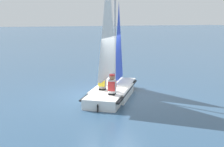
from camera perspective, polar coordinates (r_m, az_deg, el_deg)
name	(u,v)px	position (r m, az deg, el deg)	size (l,w,h in m)	color
ground_plane	(112,97)	(11.75, 0.00, -4.74)	(260.00, 260.00, 0.00)	#2D4C6B
sailboat_main	(112,78)	(11.53, -0.04, -0.92)	(3.58, 3.95, 5.28)	white
sailor_helm	(102,84)	(11.27, -1.96, -2.10)	(0.42, 0.43, 1.16)	black
sailor_crew	(112,88)	(10.56, 0.02, -2.99)	(0.42, 0.43, 1.16)	black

